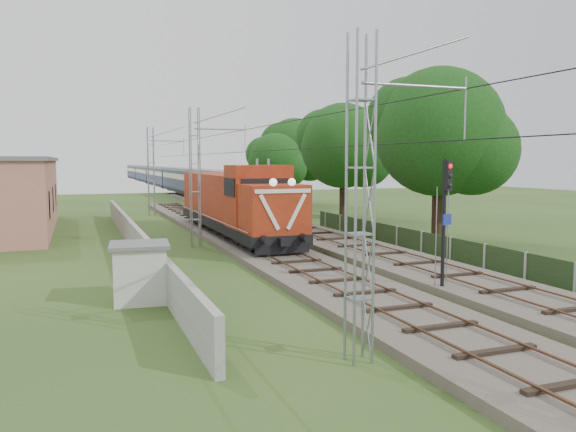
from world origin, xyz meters
name	(u,v)px	position (x,y,z in m)	size (l,w,h in m)	color
ground	(331,286)	(0.00, 0.00, 0.00)	(140.00, 140.00, 0.00)	#2D4C1C
track_main	(273,254)	(0.00, 7.00, 0.18)	(4.20, 70.00, 0.45)	#6B6054
track_side	(279,224)	(5.00, 20.00, 0.18)	(4.20, 80.00, 0.45)	#6B6054
catenary	(196,177)	(-2.95, 12.00, 4.05)	(3.31, 70.00, 8.00)	gray
boundary_wall	(134,237)	(-6.50, 12.00, 0.75)	(0.25, 40.00, 1.50)	#9E9E99
fence	(451,249)	(8.00, 3.00, 0.60)	(0.12, 32.00, 1.20)	black
locomotive	(234,202)	(0.00, 14.54, 2.37)	(3.22, 18.38, 4.67)	black
coach_rake	(162,175)	(5.00, 82.09, 2.42)	(2.89, 107.91, 3.34)	black
signal_post	(446,202)	(3.29, -2.85, 3.45)	(0.53, 0.43, 5.03)	black
relay_hut	(140,272)	(-7.40, 0.06, 1.06)	(2.20, 2.20, 2.09)	beige
tree_a	(441,134)	(11.39, 8.80, 6.63)	(8.19, 7.80, 10.62)	#321D14
tree_b	(344,147)	(12.23, 23.61, 6.20)	(7.66, 7.29, 9.93)	#321D14
tree_c	(276,161)	(10.79, 37.04, 4.97)	(6.15, 5.85, 7.97)	#321D14
tree_d	(295,151)	(14.15, 39.89, 6.15)	(7.60, 7.24, 9.85)	#321D14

